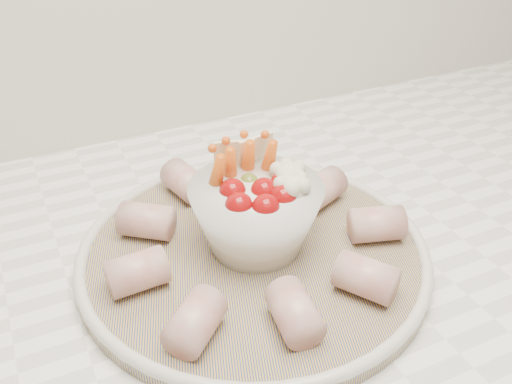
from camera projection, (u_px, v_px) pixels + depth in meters
name	position (u px, v px, depth m)	size (l,w,h in m)	color
serving_platter	(254.00, 252.00, 0.58)	(0.44, 0.44, 0.02)	navy
veggie_bowl	(257.00, 211.00, 0.56)	(0.13, 0.13, 0.11)	white
cured_meat_rolls	(253.00, 235.00, 0.57)	(0.30, 0.29, 0.04)	#B05350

